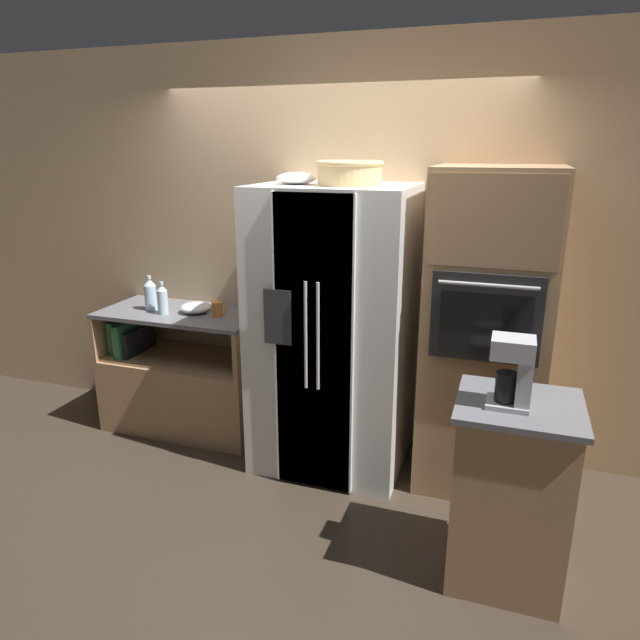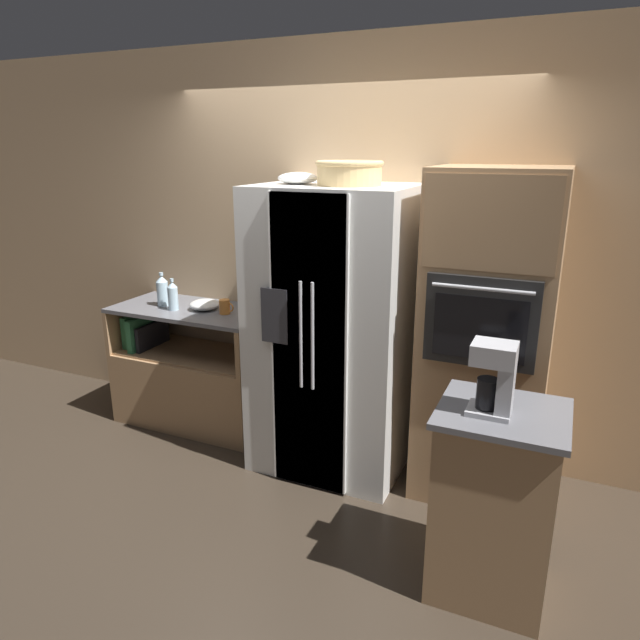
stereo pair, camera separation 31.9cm
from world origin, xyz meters
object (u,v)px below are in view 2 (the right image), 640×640
at_px(mug, 225,307).
at_px(coffee_maker, 497,376).
at_px(bottle_tall, 173,296).
at_px(fruit_bowl, 298,178).
at_px(mixing_bowl, 205,305).
at_px(wall_oven, 487,338).
at_px(wicker_basket, 349,172).
at_px(refrigerator, 334,331).
at_px(bottle_short, 162,290).

relative_size(mug, coffee_maker, 0.35).
bearing_deg(bottle_tall, mug, 9.50).
bearing_deg(fruit_bowl, mixing_bowl, 169.87).
height_order(wall_oven, wicker_basket, wicker_basket).
distance_m(fruit_bowl, mug, 1.15).
bearing_deg(coffee_maker, bottle_tall, 160.17).
height_order(wall_oven, fruit_bowl, wall_oven).
xyz_separation_m(fruit_bowl, mug, (-0.66, 0.12, -0.93)).
distance_m(refrigerator, fruit_bowl, 1.00).
bearing_deg(mug, bottle_tall, -170.50).
xyz_separation_m(fruit_bowl, bottle_tall, (-1.07, 0.05, -0.88)).
bearing_deg(bottle_tall, wall_oven, 1.48).
height_order(wall_oven, mug, wall_oven).
bearing_deg(mug, coffee_maker, -25.04).
xyz_separation_m(refrigerator, mug, (-0.89, 0.08, 0.04)).
distance_m(refrigerator, coffee_maker, 1.44).
bearing_deg(mug, bottle_short, -179.58).
distance_m(wall_oven, wicker_basket, 1.29).
bearing_deg(wall_oven, mug, 179.69).
relative_size(wicker_basket, bottle_tall, 1.68).
height_order(fruit_bowl, bottle_short, fruit_bowl).
bearing_deg(bottle_tall, bottle_short, 156.36).
bearing_deg(wall_oven, mixing_bowl, 178.69).
distance_m(fruit_bowl, coffee_maker, 1.78).
distance_m(bottle_short, mug, 0.56).
relative_size(wall_oven, wicker_basket, 4.94).
bearing_deg(refrigerator, fruit_bowl, -170.53).
xyz_separation_m(bottle_short, mug, (0.56, 0.00, -0.07)).
relative_size(refrigerator, mug, 16.13).
xyz_separation_m(wall_oven, bottle_tall, (-2.27, -0.06, 0.04)).
distance_m(refrigerator, mug, 0.90).
bearing_deg(fruit_bowl, bottle_short, 174.68).
xyz_separation_m(fruit_bowl, mixing_bowl, (-0.86, 0.15, -0.95)).
bearing_deg(fruit_bowl, bottle_tall, 177.39).
bearing_deg(mug, mixing_bowl, 169.67).
height_order(bottle_tall, mixing_bowl, bottle_tall).
height_order(mug, coffee_maker, coffee_maker).
bearing_deg(wall_oven, coffee_maker, -79.76).
height_order(bottle_short, mug, bottle_short).
bearing_deg(bottle_tall, fruit_bowl, -2.61).
distance_m(wall_oven, bottle_tall, 2.27).
distance_m(mug, mixing_bowl, 0.21).
xyz_separation_m(refrigerator, wicker_basket, (0.11, -0.04, 1.02)).
bearing_deg(refrigerator, wicker_basket, -20.20).
xyz_separation_m(bottle_tall, mixing_bowl, (0.21, 0.11, -0.07)).
bearing_deg(wicker_basket, fruit_bowl, 179.96).
xyz_separation_m(refrigerator, mixing_bowl, (-1.10, 0.12, 0.03)).
bearing_deg(mug, wall_oven, -0.31).
distance_m(bottle_tall, mug, 0.42).
relative_size(mug, mixing_bowl, 0.51).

